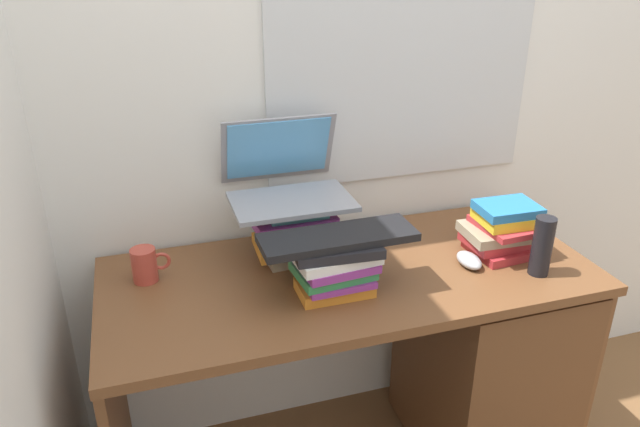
# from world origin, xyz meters

# --- Properties ---
(wall_back) EXTENTS (6.00, 0.06, 2.60)m
(wall_back) POSITION_xyz_m (0.00, 0.36, 1.30)
(wall_back) COLOR white
(wall_back) RESTS_ON ground
(desk) EXTENTS (1.43, 0.62, 0.78)m
(desk) POSITION_xyz_m (0.37, -0.02, 0.42)
(desk) COLOR brown
(desk) RESTS_ON ground
(book_stack_tall) EXTENTS (0.25, 0.19, 0.18)m
(book_stack_tall) POSITION_xyz_m (-0.14, 0.13, 0.87)
(book_stack_tall) COLOR gray
(book_stack_tall) RESTS_ON desk
(book_stack_keyboard_riser) EXTENTS (0.24, 0.20, 0.15)m
(book_stack_keyboard_riser) POSITION_xyz_m (-0.08, -0.08, 0.86)
(book_stack_keyboard_riser) COLOR orange
(book_stack_keyboard_riser) RESTS_ON desk
(book_stack_side) EXTENTS (0.24, 0.20, 0.16)m
(book_stack_side) POSITION_xyz_m (0.49, -0.03, 0.85)
(book_stack_side) COLOR #B22D33
(book_stack_side) RESTS_ON desk
(laptop) EXTENTS (0.35, 0.31, 0.23)m
(laptop) POSITION_xyz_m (-0.14, 0.19, 1.01)
(laptop) COLOR gray
(laptop) RESTS_ON book_stack_tall
(keyboard) EXTENTS (0.42, 0.15, 0.02)m
(keyboard) POSITION_xyz_m (-0.07, -0.09, 0.94)
(keyboard) COLOR black
(keyboard) RESTS_ON book_stack_keyboard_riser
(computer_mouse) EXTENTS (0.06, 0.10, 0.04)m
(computer_mouse) POSITION_xyz_m (0.35, -0.07, 0.79)
(computer_mouse) COLOR #A5A8AD
(computer_mouse) RESTS_ON desk
(mug) EXTENTS (0.11, 0.07, 0.10)m
(mug) POSITION_xyz_m (-0.57, 0.13, 0.83)
(mug) COLOR #B23F33
(mug) RESTS_ON desk
(water_bottle) EXTENTS (0.06, 0.06, 0.18)m
(water_bottle) POSITION_xyz_m (0.52, -0.17, 0.86)
(water_bottle) COLOR black
(water_bottle) RESTS_ON desk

